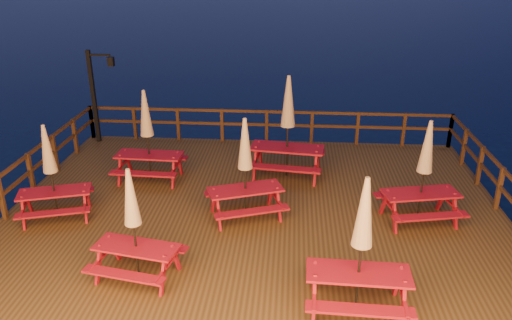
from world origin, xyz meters
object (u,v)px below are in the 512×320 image
object	(u,v)px
picnic_table_1	(288,125)
picnic_table_0	(51,171)
lamp_post	(97,88)
picnic_table_2	(147,135)

from	to	relation	value
picnic_table_1	picnic_table_0	bearing A→B (deg)	-145.03
lamp_post	picnic_table_2	bearing A→B (deg)	-50.17
lamp_post	picnic_table_1	xyz separation A→B (m)	(6.10, -2.28, -0.31)
picnic_table_0	picnic_table_2	world-z (taller)	picnic_table_2
picnic_table_2	picnic_table_0	bearing A→B (deg)	-123.80
lamp_post	picnic_table_2	xyz separation A→B (m)	(2.38, -2.85, -0.48)
picnic_table_0	picnic_table_1	world-z (taller)	picnic_table_1
picnic_table_2	lamp_post	bearing A→B (deg)	132.12
picnic_table_0	picnic_table_2	xyz separation A→B (m)	(1.63, 2.23, 0.12)
lamp_post	picnic_table_0	xyz separation A→B (m)	(0.75, -5.08, -0.59)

